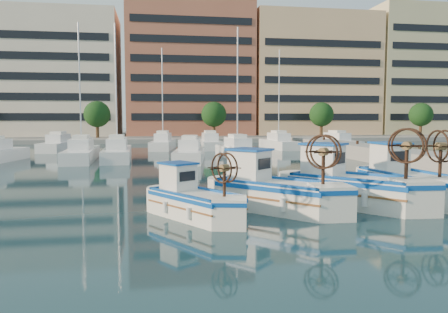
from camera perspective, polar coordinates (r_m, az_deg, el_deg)
ground at (r=16.86m, az=10.00°, el=-7.23°), size 300.00×300.00×0.00m
waterfront at (r=82.27m, az=1.22°, el=10.26°), size 180.00×40.00×25.60m
yacht_marina at (r=43.65m, az=-6.76°, el=0.99°), size 37.88×23.09×11.50m
fishing_boat_a at (r=15.72m, az=-4.03°, el=-5.56°), size 3.35×4.00×2.44m
fishing_boat_b at (r=16.98m, az=6.46°, el=-4.27°), size 4.55×4.65×2.99m
fishing_boat_c at (r=18.46m, az=16.08°, el=-3.51°), size 4.79×5.05×3.20m
fishing_boat_d at (r=20.78m, az=22.54°, el=-2.83°), size 2.39×5.07×3.11m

